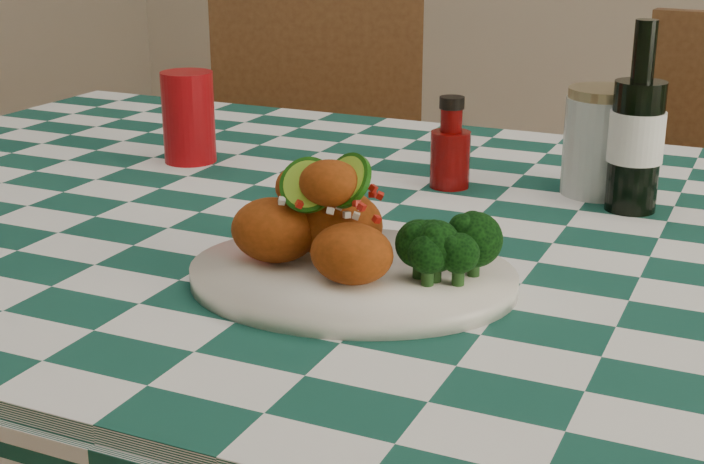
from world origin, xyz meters
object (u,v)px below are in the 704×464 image
at_px(red_tumbler, 189,117).
at_px(wooden_chair_left, 310,222).
at_px(beer_bottle, 638,118).
at_px(plate, 352,277).
at_px(ketchup_bottle, 451,142).
at_px(fried_chicken_pile, 335,214).
at_px(mason_jar, 601,142).

relative_size(red_tumbler, wooden_chair_left, 0.13).
bearing_deg(red_tumbler, beer_bottle, 2.32).
bearing_deg(plate, beer_bottle, 60.87).
distance_m(red_tumbler, beer_bottle, 0.61).
relative_size(plate, wooden_chair_left, 0.32).
xyz_separation_m(ketchup_bottle, beer_bottle, (0.23, -0.01, 0.05)).
xyz_separation_m(plate, fried_chicken_pile, (-0.02, 0.00, 0.06)).
height_order(fried_chicken_pile, red_tumbler, red_tumbler).
xyz_separation_m(mason_jar, beer_bottle, (0.05, -0.05, 0.05)).
bearing_deg(ketchup_bottle, fried_chicken_pile, -88.37).
bearing_deg(plate, ketchup_bottle, 94.44).
bearing_deg(red_tumbler, wooden_chair_left, 100.70).
distance_m(fried_chicken_pile, mason_jar, 0.45).
distance_m(fried_chicken_pile, ketchup_bottle, 0.37).
height_order(mason_jar, beer_bottle, beer_bottle).
xyz_separation_m(red_tumbler, wooden_chair_left, (-0.11, 0.59, -0.35)).
bearing_deg(wooden_chair_left, mason_jar, -58.81).
distance_m(plate, ketchup_bottle, 0.37).
bearing_deg(beer_bottle, ketchup_bottle, 178.74).
relative_size(fried_chicken_pile, red_tumbler, 1.28).
xyz_separation_m(fried_chicken_pile, mason_jar, (0.17, 0.42, -0.00)).
xyz_separation_m(fried_chicken_pile, beer_bottle, (0.22, 0.36, 0.04)).
height_order(plate, beer_bottle, beer_bottle).
height_order(ketchup_bottle, wooden_chair_left, wooden_chair_left).
relative_size(mason_jar, wooden_chair_left, 0.13).
xyz_separation_m(red_tumbler, mason_jar, (0.56, 0.08, 0.00)).
height_order(red_tumbler, ketchup_bottle, red_tumbler).
height_order(plate, wooden_chair_left, wooden_chair_left).
relative_size(fried_chicken_pile, beer_bottle, 0.73).
bearing_deg(wooden_chair_left, ketchup_bottle, -70.36).
relative_size(ketchup_bottle, wooden_chair_left, 0.12).
bearing_deg(mason_jar, beer_bottle, -47.64).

